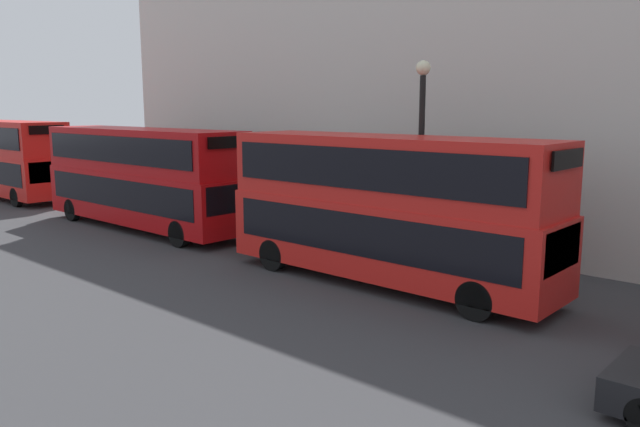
# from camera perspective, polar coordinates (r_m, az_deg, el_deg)

# --- Properties ---
(bus_second_in_queue) EXTENTS (2.59, 10.26, 4.31)m
(bus_second_in_queue) POSITION_cam_1_polar(r_m,az_deg,el_deg) (18.02, 6.07, 0.90)
(bus_second_in_queue) COLOR red
(bus_second_in_queue) RESTS_ON ground
(bus_third_in_queue) EXTENTS (2.59, 11.34, 4.23)m
(bus_third_in_queue) POSITION_cam_1_polar(r_m,az_deg,el_deg) (27.29, -15.97, 3.50)
(bus_third_in_queue) COLOR #B20C0F
(bus_third_in_queue) RESTS_ON ground
(bus_trailing) EXTENTS (2.59, 10.27, 4.35)m
(bus_trailing) POSITION_cam_1_polar(r_m,az_deg,el_deg) (39.39, -26.66, 4.73)
(bus_trailing) COLOR red
(bus_trailing) RESTS_ON ground
(street_lamp) EXTENTS (0.44, 0.44, 6.48)m
(street_lamp) POSITION_cam_1_polar(r_m,az_deg,el_deg) (19.17, 9.24, 6.25)
(street_lamp) COLOR black
(street_lamp) RESTS_ON ground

